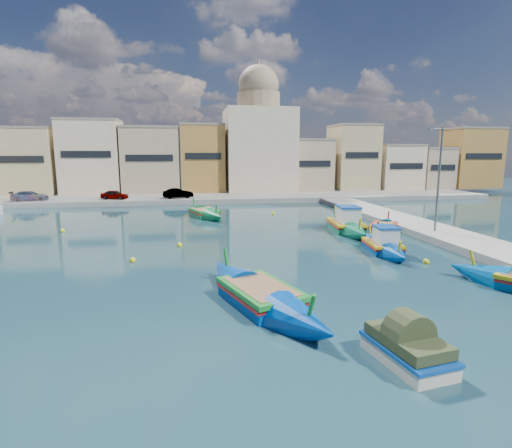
{
  "coord_description": "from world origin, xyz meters",
  "views": [
    {
      "loc": [
        -0.4,
        -20.58,
        6.19
      ],
      "look_at": [
        4.0,
        6.0,
        1.4
      ],
      "focal_mm": 28.0,
      "sensor_mm": 36.0,
      "label": 1
    }
  ],
  "objects_px": {
    "luzzu_cyan_mid": "(383,228)",
    "tender_near": "(407,349)",
    "luzzu_turquoise_cabin": "(346,226)",
    "luzzu_green": "(205,214)",
    "church_block": "(258,138)",
    "quay_street_lamp": "(438,179)",
    "luzzu_blue_cabin": "(383,247)",
    "luzzu_blue_south": "(261,298)"
  },
  "relations": [
    {
      "from": "luzzu_turquoise_cabin",
      "to": "luzzu_green",
      "type": "height_order",
      "value": "luzzu_turquoise_cabin"
    },
    {
      "from": "luzzu_turquoise_cabin",
      "to": "luzzu_cyan_mid",
      "type": "height_order",
      "value": "luzzu_turquoise_cabin"
    },
    {
      "from": "luzzu_turquoise_cabin",
      "to": "luzzu_green",
      "type": "bearing_deg",
      "value": 140.9
    },
    {
      "from": "luzzu_cyan_mid",
      "to": "luzzu_blue_south",
      "type": "xyz_separation_m",
      "value": [
        -12.46,
        -13.88,
        0.06
      ]
    },
    {
      "from": "quay_street_lamp",
      "to": "luzzu_green",
      "type": "relative_size",
      "value": 0.92
    },
    {
      "from": "luzzu_turquoise_cabin",
      "to": "luzzu_blue_south",
      "type": "bearing_deg",
      "value": -123.23
    },
    {
      "from": "luzzu_turquoise_cabin",
      "to": "luzzu_blue_cabin",
      "type": "xyz_separation_m",
      "value": [
        -0.39,
        -7.11,
        -0.07
      ]
    },
    {
      "from": "luzzu_cyan_mid",
      "to": "tender_near",
      "type": "relative_size",
      "value": 2.38
    },
    {
      "from": "quay_street_lamp",
      "to": "luzzu_cyan_mid",
      "type": "distance_m",
      "value": 5.61
    },
    {
      "from": "church_block",
      "to": "quay_street_lamp",
      "type": "distance_m",
      "value": 35.04
    },
    {
      "from": "luzzu_blue_cabin",
      "to": "luzzu_turquoise_cabin",
      "type": "bearing_deg",
      "value": 86.86
    },
    {
      "from": "quay_street_lamp",
      "to": "luzzu_blue_south",
      "type": "relative_size",
      "value": 0.8
    },
    {
      "from": "luzzu_blue_south",
      "to": "luzzu_turquoise_cabin",
      "type": "bearing_deg",
      "value": 56.77
    },
    {
      "from": "quay_street_lamp",
      "to": "luzzu_blue_cabin",
      "type": "relative_size",
      "value": 1.06
    },
    {
      "from": "tender_near",
      "to": "church_block",
      "type": "bearing_deg",
      "value": 85.31
    },
    {
      "from": "luzzu_turquoise_cabin",
      "to": "luzzu_blue_cabin",
      "type": "relative_size",
      "value": 1.34
    },
    {
      "from": "quay_street_lamp",
      "to": "tender_near",
      "type": "height_order",
      "value": "quay_street_lamp"
    },
    {
      "from": "church_block",
      "to": "luzzu_blue_cabin",
      "type": "height_order",
      "value": "church_block"
    },
    {
      "from": "luzzu_blue_cabin",
      "to": "luzzu_green",
      "type": "bearing_deg",
      "value": 123.58
    },
    {
      "from": "church_block",
      "to": "luzzu_turquoise_cabin",
      "type": "bearing_deg",
      "value": -86.18
    },
    {
      "from": "church_block",
      "to": "tender_near",
      "type": "bearing_deg",
      "value": -94.69
    },
    {
      "from": "quay_street_lamp",
      "to": "luzzu_cyan_mid",
      "type": "bearing_deg",
      "value": 133.16
    },
    {
      "from": "luzzu_turquoise_cabin",
      "to": "luzzu_cyan_mid",
      "type": "xyz_separation_m",
      "value": [
        2.8,
        -0.86,
        -0.15
      ]
    },
    {
      "from": "luzzu_cyan_mid",
      "to": "luzzu_turquoise_cabin",
      "type": "bearing_deg",
      "value": 162.89
    },
    {
      "from": "luzzu_blue_south",
      "to": "luzzu_green",
      "type": "bearing_deg",
      "value": 93.45
    },
    {
      "from": "luzzu_blue_south",
      "to": "tender_near",
      "type": "height_order",
      "value": "luzzu_blue_south"
    },
    {
      "from": "luzzu_blue_south",
      "to": "church_block",
      "type": "bearing_deg",
      "value": 80.39
    },
    {
      "from": "luzzu_blue_cabin",
      "to": "luzzu_green",
      "type": "distance_m",
      "value": 19.35
    },
    {
      "from": "luzzu_green",
      "to": "tender_near",
      "type": "relative_size",
      "value": 2.87
    },
    {
      "from": "luzzu_cyan_mid",
      "to": "luzzu_blue_south",
      "type": "distance_m",
      "value": 18.65
    },
    {
      "from": "luzzu_blue_cabin",
      "to": "tender_near",
      "type": "distance_m",
      "value": 14.17
    },
    {
      "from": "luzzu_cyan_mid",
      "to": "tender_near",
      "type": "distance_m",
      "value": 21.18
    },
    {
      "from": "luzzu_green",
      "to": "luzzu_cyan_mid",
      "type": "bearing_deg",
      "value": -35.4
    },
    {
      "from": "luzzu_green",
      "to": "luzzu_blue_cabin",
      "type": "bearing_deg",
      "value": -56.42
    },
    {
      "from": "luzzu_blue_cabin",
      "to": "luzzu_cyan_mid",
      "type": "height_order",
      "value": "luzzu_blue_cabin"
    },
    {
      "from": "luzzu_blue_cabin",
      "to": "luzzu_blue_south",
      "type": "height_order",
      "value": "luzzu_blue_cabin"
    },
    {
      "from": "quay_street_lamp",
      "to": "luzzu_blue_cabin",
      "type": "xyz_separation_m",
      "value": [
        -5.81,
        -3.46,
        -4.02
      ]
    },
    {
      "from": "church_block",
      "to": "luzzu_cyan_mid",
      "type": "height_order",
      "value": "church_block"
    },
    {
      "from": "luzzu_blue_cabin",
      "to": "luzzu_cyan_mid",
      "type": "relative_size",
      "value": 1.05
    },
    {
      "from": "quay_street_lamp",
      "to": "luzzu_turquoise_cabin",
      "type": "relative_size",
      "value": 0.79
    },
    {
      "from": "quay_street_lamp",
      "to": "luzzu_cyan_mid",
      "type": "xyz_separation_m",
      "value": [
        -2.61,
        2.79,
        -4.1
      ]
    },
    {
      "from": "church_block",
      "to": "luzzu_blue_south",
      "type": "distance_m",
      "value": 46.45
    }
  ]
}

